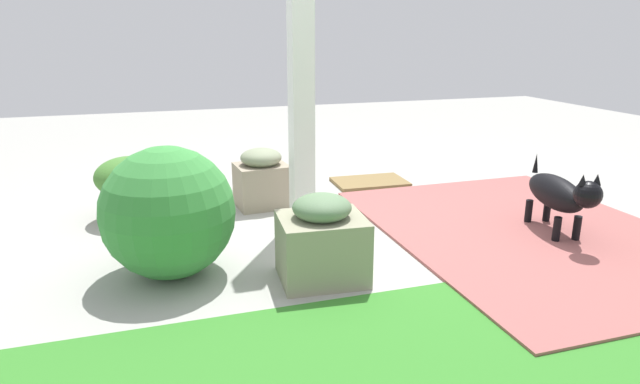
# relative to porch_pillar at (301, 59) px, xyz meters

# --- Properties ---
(ground_plane) EXTENTS (12.00, 12.00, 0.00)m
(ground_plane) POSITION_rel_porch_pillar_xyz_m (-0.34, 0.08, -1.11)
(ground_plane) COLOR #A4A39C
(brick_path) EXTENTS (1.80, 2.40, 0.02)m
(brick_path) POSITION_rel_porch_pillar_xyz_m (-1.37, 0.61, -1.10)
(brick_path) COLOR #9E5754
(brick_path) RESTS_ON ground
(porch_pillar) EXTENTS (0.14, 0.14, 2.21)m
(porch_pillar) POSITION_rel_porch_pillar_xyz_m (0.00, 0.00, 0.00)
(porch_pillar) COLOR white
(porch_pillar) RESTS_ON ground
(stone_planter_nearest) EXTENTS (0.40, 0.35, 0.44)m
(stone_planter_nearest) POSITION_rel_porch_pillar_xyz_m (0.17, -0.50, -0.89)
(stone_planter_nearest) COLOR gray
(stone_planter_nearest) RESTS_ON ground
(stone_planter_mid) EXTENTS (0.47, 0.42, 0.47)m
(stone_planter_mid) POSITION_rel_porch_pillar_xyz_m (0.13, 0.84, -0.89)
(stone_planter_mid) COLOR gray
(stone_planter_mid) RESTS_ON ground
(round_shrub) EXTENTS (0.71, 0.71, 0.71)m
(round_shrub) POSITION_rel_porch_pillar_xyz_m (0.89, 0.54, -0.75)
(round_shrub) COLOR #398B3C
(round_shrub) RESTS_ON ground
(terracotta_pot_broad) EXTENTS (0.46, 0.46, 0.44)m
(terracotta_pot_broad) POSITION_rel_porch_pillar_xyz_m (1.11, -0.51, -0.84)
(terracotta_pot_broad) COLOR #A35138
(terracotta_pot_broad) RESTS_ON ground
(dog) EXTENTS (0.29, 0.71, 0.48)m
(dog) POSITION_rel_porch_pillar_xyz_m (-1.50, 0.68, -0.82)
(dog) COLOR black
(dog) RESTS_ON ground
(doormat) EXTENTS (0.63, 0.43, 0.03)m
(doormat) POSITION_rel_porch_pillar_xyz_m (-0.84, -0.83, -1.09)
(doormat) COLOR olive
(doormat) RESTS_ON ground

